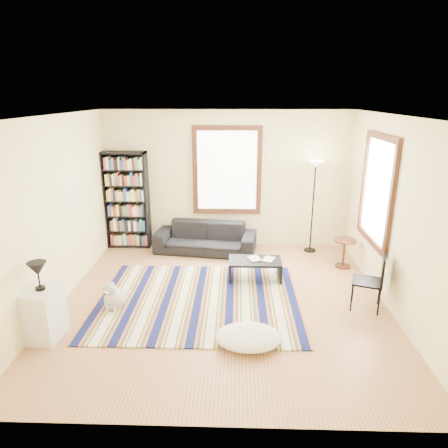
{
  "coord_description": "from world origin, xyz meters",
  "views": [
    {
      "loc": [
        0.19,
        -5.57,
        3.08
      ],
      "look_at": [
        0.0,
        0.5,
        1.1
      ],
      "focal_mm": 32.0,
      "sensor_mm": 36.0,
      "label": 1
    }
  ],
  "objects_px": {
    "dog": "(114,293)",
    "floor_cushion": "(249,337)",
    "white_cabinet": "(44,314)",
    "folding_chair": "(367,282)",
    "sofa": "(205,238)",
    "bookshelf": "(127,200)",
    "floor_lamp": "(313,207)",
    "coffee_table": "(255,270)",
    "side_table": "(344,253)"
  },
  "relations": [
    {
      "from": "dog",
      "to": "floor_cushion",
      "type": "bearing_deg",
      "value": -16.69
    },
    {
      "from": "floor_cushion",
      "to": "white_cabinet",
      "type": "distance_m",
      "value": 2.68
    },
    {
      "from": "floor_cushion",
      "to": "folding_chair",
      "type": "relative_size",
      "value": 1.01
    },
    {
      "from": "sofa",
      "to": "white_cabinet",
      "type": "bearing_deg",
      "value": -113.25
    },
    {
      "from": "folding_chair",
      "to": "floor_cushion",
      "type": "bearing_deg",
      "value": -131.74
    },
    {
      "from": "bookshelf",
      "to": "floor_lamp",
      "type": "relative_size",
      "value": 1.08
    },
    {
      "from": "coffee_table",
      "to": "folding_chair",
      "type": "xyz_separation_m",
      "value": [
        1.62,
        -0.92,
        0.25
      ]
    },
    {
      "from": "coffee_table",
      "to": "sofa",
      "type": "bearing_deg",
      "value": 127.03
    },
    {
      "from": "coffee_table",
      "to": "floor_lamp",
      "type": "distance_m",
      "value": 1.96
    },
    {
      "from": "floor_lamp",
      "to": "side_table",
      "type": "relative_size",
      "value": 3.44
    },
    {
      "from": "sofa",
      "to": "dog",
      "type": "relative_size",
      "value": 4.09
    },
    {
      "from": "floor_lamp",
      "to": "white_cabinet",
      "type": "distance_m",
      "value": 5.18
    },
    {
      "from": "white_cabinet",
      "to": "floor_lamp",
      "type": "bearing_deg",
      "value": 43.06
    },
    {
      "from": "floor_lamp",
      "to": "white_cabinet",
      "type": "relative_size",
      "value": 2.66
    },
    {
      "from": "bookshelf",
      "to": "floor_lamp",
      "type": "bearing_deg",
      "value": -2.57
    },
    {
      "from": "bookshelf",
      "to": "folding_chair",
      "type": "relative_size",
      "value": 2.33
    },
    {
      "from": "side_table",
      "to": "dog",
      "type": "xyz_separation_m",
      "value": [
        -3.82,
        -1.64,
        -0.02
      ]
    },
    {
      "from": "coffee_table",
      "to": "floor_lamp",
      "type": "relative_size",
      "value": 0.48
    },
    {
      "from": "floor_cushion",
      "to": "folding_chair",
      "type": "xyz_separation_m",
      "value": [
        1.78,
        1.0,
        0.32
      ]
    },
    {
      "from": "bookshelf",
      "to": "coffee_table",
      "type": "relative_size",
      "value": 2.22
    },
    {
      "from": "folding_chair",
      "to": "dog",
      "type": "relative_size",
      "value": 1.74
    },
    {
      "from": "coffee_table",
      "to": "white_cabinet",
      "type": "height_order",
      "value": "white_cabinet"
    },
    {
      "from": "coffee_table",
      "to": "dog",
      "type": "relative_size",
      "value": 1.82
    },
    {
      "from": "bookshelf",
      "to": "floor_cushion",
      "type": "bearing_deg",
      "value": -54.88
    },
    {
      "from": "sofa",
      "to": "bookshelf",
      "type": "distance_m",
      "value": 1.81
    },
    {
      "from": "bookshelf",
      "to": "coffee_table",
      "type": "bearing_deg",
      "value": -30.62
    },
    {
      "from": "side_table",
      "to": "folding_chair",
      "type": "bearing_deg",
      "value": -91.91
    },
    {
      "from": "floor_lamp",
      "to": "dog",
      "type": "height_order",
      "value": "floor_lamp"
    },
    {
      "from": "sofa",
      "to": "folding_chair",
      "type": "bearing_deg",
      "value": -32.54
    },
    {
      "from": "bookshelf",
      "to": "floor_lamp",
      "type": "distance_m",
      "value": 3.79
    },
    {
      "from": "floor_lamp",
      "to": "bookshelf",
      "type": "bearing_deg",
      "value": 177.43
    },
    {
      "from": "coffee_table",
      "to": "bookshelf",
      "type": "bearing_deg",
      "value": 149.38
    },
    {
      "from": "floor_lamp",
      "to": "dog",
      "type": "bearing_deg",
      "value": -144.01
    },
    {
      "from": "bookshelf",
      "to": "side_table",
      "type": "relative_size",
      "value": 3.7
    },
    {
      "from": "sofa",
      "to": "coffee_table",
      "type": "height_order",
      "value": "sofa"
    },
    {
      "from": "sofa",
      "to": "dog",
      "type": "distance_m",
      "value": 2.61
    },
    {
      "from": "floor_cushion",
      "to": "floor_lamp",
      "type": "distance_m",
      "value": 3.65
    },
    {
      "from": "bookshelf",
      "to": "coffee_table",
      "type": "height_order",
      "value": "bookshelf"
    },
    {
      "from": "floor_lamp",
      "to": "coffee_table",
      "type": "bearing_deg",
      "value": -131.17
    },
    {
      "from": "sofa",
      "to": "folding_chair",
      "type": "height_order",
      "value": "folding_chair"
    },
    {
      "from": "coffee_table",
      "to": "dog",
      "type": "bearing_deg",
      "value": -153.71
    },
    {
      "from": "coffee_table",
      "to": "side_table",
      "type": "relative_size",
      "value": 1.67
    },
    {
      "from": "sofa",
      "to": "floor_cushion",
      "type": "xyz_separation_m",
      "value": [
        0.79,
        -3.19,
        -0.19
      ]
    },
    {
      "from": "white_cabinet",
      "to": "coffee_table",
      "type": "bearing_deg",
      "value": 37.57
    },
    {
      "from": "coffee_table",
      "to": "floor_lamp",
      "type": "height_order",
      "value": "floor_lamp"
    },
    {
      "from": "white_cabinet",
      "to": "dog",
      "type": "distance_m",
      "value": 1.04
    },
    {
      "from": "bookshelf",
      "to": "white_cabinet",
      "type": "distance_m",
      "value": 3.45
    },
    {
      "from": "dog",
      "to": "white_cabinet",
      "type": "bearing_deg",
      "value": -124.22
    },
    {
      "from": "bookshelf",
      "to": "dog",
      "type": "height_order",
      "value": "bookshelf"
    },
    {
      "from": "sofa",
      "to": "side_table",
      "type": "height_order",
      "value": "sofa"
    }
  ]
}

